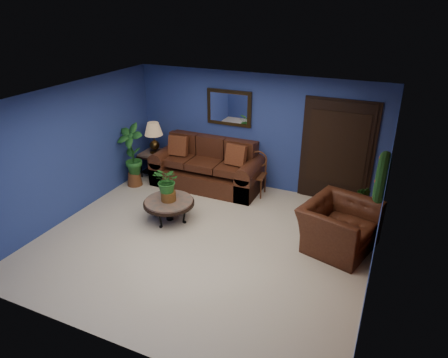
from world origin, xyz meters
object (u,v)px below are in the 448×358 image
at_px(end_table, 156,158).
at_px(side_chair, 257,171).
at_px(sofa, 209,170).
at_px(coffee_table, 169,203).
at_px(table_lamp, 154,134).
at_px(armchair, 339,226).

height_order(end_table, side_chair, side_chair).
xyz_separation_m(sofa, coffee_table, (0.00, -1.71, 0.00)).
xyz_separation_m(end_table, side_chair, (2.50, 0.07, 0.09)).
bearing_deg(coffee_table, end_table, 129.40).
relative_size(end_table, table_lamp, 0.92).
height_order(side_chair, armchair, side_chair).
bearing_deg(armchair, sofa, 82.67).
relative_size(sofa, end_table, 3.79).
bearing_deg(coffee_table, side_chair, 57.17).
xyz_separation_m(sofa, side_chair, (1.13, 0.03, 0.17)).
height_order(sofa, side_chair, sofa).
bearing_deg(armchair, coffee_table, 113.21).
bearing_deg(coffee_table, armchair, 7.31).
height_order(table_lamp, side_chair, table_lamp).
height_order(sofa, coffee_table, sofa).
relative_size(sofa, coffee_table, 2.50).
bearing_deg(table_lamp, coffee_table, -50.60).
xyz_separation_m(table_lamp, armchair, (4.45, -1.28, -0.63)).
height_order(coffee_table, side_chair, side_chair).
distance_m(coffee_table, table_lamp, 2.27).
bearing_deg(table_lamp, side_chair, 1.58).
distance_m(sofa, side_chair, 1.14).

